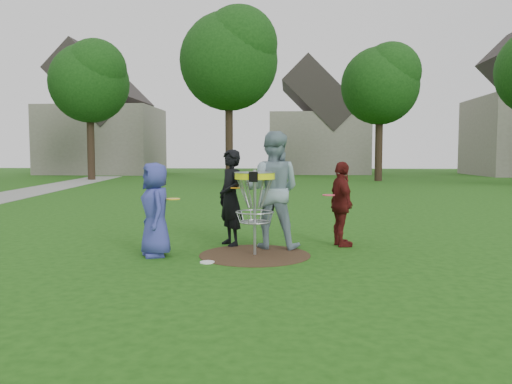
# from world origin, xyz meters

# --- Properties ---
(ground) EXTENTS (100.00, 100.00, 0.00)m
(ground) POSITION_xyz_m (0.00, 0.00, 0.00)
(ground) COLOR #19470F
(ground) RESTS_ON ground
(dirt_patch) EXTENTS (1.80, 1.80, 0.01)m
(dirt_patch) POSITION_xyz_m (0.00, 0.00, 0.00)
(dirt_patch) COLOR #47331E
(dirt_patch) RESTS_ON ground
(player_blue) EXTENTS (0.75, 0.87, 1.49)m
(player_blue) POSITION_xyz_m (-1.57, -0.18, 0.75)
(player_blue) COLOR #383F9A
(player_blue) RESTS_ON ground
(player_black) EXTENTS (0.68, 0.75, 1.71)m
(player_black) POSITION_xyz_m (-0.49, 0.84, 0.85)
(player_black) COLOR black
(player_black) RESTS_ON ground
(player_grey) EXTENTS (1.09, 0.91, 2.02)m
(player_grey) POSITION_xyz_m (0.27, 0.66, 1.01)
(player_grey) COLOR #809AA5
(player_grey) RESTS_ON ground
(player_maroon) EXTENTS (0.57, 0.94, 1.50)m
(player_maroon) POSITION_xyz_m (1.47, 0.89, 0.75)
(player_maroon) COLOR #591614
(player_maroon) RESTS_ON ground
(disc_on_grass) EXTENTS (0.22, 0.22, 0.02)m
(disc_on_grass) POSITION_xyz_m (-0.67, -0.62, 0.01)
(disc_on_grass) COLOR white
(disc_on_grass) RESTS_ON ground
(disc_golf_basket) EXTENTS (0.66, 0.67, 1.38)m
(disc_golf_basket) POSITION_xyz_m (0.00, -0.00, 1.02)
(disc_golf_basket) COLOR #9EA0A5
(disc_golf_basket) RESTS_ON ground
(held_discs) EXTENTS (2.75, 1.12, 0.34)m
(held_discs) POSITION_xyz_m (-0.06, 0.40, 1.03)
(held_discs) COLOR yellow
(held_discs) RESTS_ON ground
(tree_row) EXTENTS (51.20, 17.42, 9.90)m
(tree_row) POSITION_xyz_m (0.44, 20.67, 6.21)
(tree_row) COLOR #38281C
(tree_row) RESTS_ON ground
(house_row) EXTENTS (44.50, 10.65, 11.62)m
(house_row) POSITION_xyz_m (4.78, 33.07, 4.14)
(house_row) COLOR gray
(house_row) RESTS_ON ground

